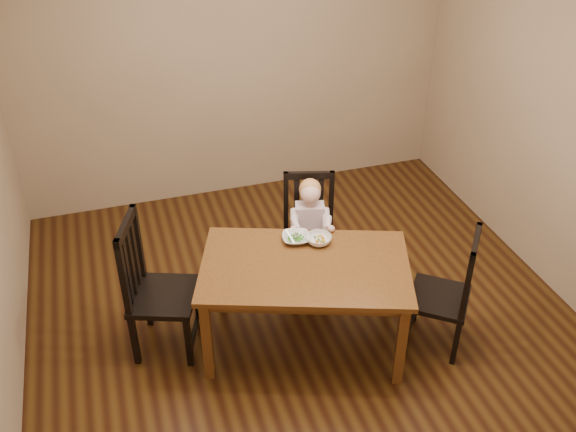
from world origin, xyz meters
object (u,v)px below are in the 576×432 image
object	(u,v)px
chair_left	(155,289)
bowl_veg	(319,240)
chair_right	(447,293)
bowl_peas	(296,238)
chair_child	(309,234)
toddler	(310,224)
dining_table	(305,274)

from	to	relation	value
chair_left	bowl_veg	bearing A→B (deg)	106.24
chair_right	bowl_peas	size ratio (longest dim) A/B	4.92
chair_child	chair_left	distance (m)	1.28
chair_right	bowl_peas	world-z (taller)	chair_right
toddler	bowl_peas	xyz separation A→B (m)	(-0.22, -0.33, 0.14)
chair_left	bowl_veg	world-z (taller)	chair_left
chair_right	bowl_veg	bearing A→B (deg)	93.76
chair_child	chair_right	xyz separation A→B (m)	(0.67, -0.95, 0.00)
chair_child	chair_left	bearing A→B (deg)	32.19
toddler	bowl_peas	distance (m)	0.42
toddler	chair_right	bearing A→B (deg)	142.61
bowl_veg	chair_child	bearing A→B (deg)	79.06
bowl_peas	chair_right	bearing A→B (deg)	-32.48
dining_table	chair_child	distance (m)	0.72
chair_child	chair_right	size ratio (longest dim) A/B	0.99
chair_right	bowl_veg	xyz separation A→B (m)	(-0.76, 0.51, 0.27)
dining_table	bowl_veg	size ratio (longest dim) A/B	8.86
chair_left	toddler	size ratio (longest dim) A/B	2.10
chair_child	toddler	size ratio (longest dim) A/B	1.88
dining_table	bowl_peas	size ratio (longest dim) A/B	8.26
chair_child	chair_left	xyz separation A→B (m)	(-1.23, -0.37, 0.05)
dining_table	bowl_peas	bearing A→B (deg)	84.70
dining_table	chair_right	world-z (taller)	chair_right
chair_left	chair_right	bearing A→B (deg)	93.04
chair_child	chair_left	world-z (taller)	chair_left
chair_child	bowl_veg	distance (m)	0.53
toddler	bowl_veg	bearing A→B (deg)	95.04
toddler	bowl_peas	size ratio (longest dim) A/B	2.59
chair_right	bowl_peas	xyz separation A→B (m)	(-0.90, 0.57, 0.26)
bowl_veg	dining_table	bearing A→B (deg)	-128.97
dining_table	chair_right	bearing A→B (deg)	-17.71
chair_child	bowl_veg	size ratio (longest dim) A/B	5.24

